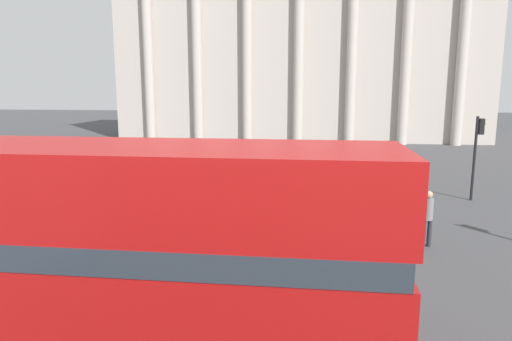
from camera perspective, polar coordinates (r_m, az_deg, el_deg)
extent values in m
cylinder|color=black|center=(9.88, 7.66, -16.79)|extent=(1.00, 0.22, 1.00)
cube|color=#B71414|center=(9.09, -16.82, -14.04)|extent=(10.17, 2.55, 1.61)
cube|color=#2D3842|center=(8.73, -17.17, -7.86)|extent=(9.96, 2.57, 0.45)
cube|color=#B71414|center=(8.49, -17.51, -1.77)|extent=(10.17, 2.55, 1.44)
cube|color=#BCB2A8|center=(47.86, 5.60, 15.07)|extent=(35.05, 10.08, 18.12)
cylinder|color=#BCB2A8|center=(45.00, -13.32, 13.42)|extent=(0.90, 0.90, 15.40)
cylinder|color=#BCB2A8|center=(43.62, -7.39, 13.72)|extent=(0.90, 0.90, 15.40)
cylinder|color=#BCB2A8|center=(42.70, -1.12, 13.88)|extent=(0.90, 0.90, 15.40)
cylinder|color=#BCB2A8|center=(42.29, 5.35, 13.87)|extent=(0.90, 0.90, 15.40)
cylinder|color=#BCB2A8|center=(42.38, 11.86, 13.70)|extent=(0.90, 0.90, 15.40)
cylinder|color=#BCB2A8|center=(42.99, 18.25, 13.36)|extent=(0.90, 0.90, 15.40)
cylinder|color=#BCB2A8|center=(44.09, 24.37, 12.88)|extent=(0.90, 0.90, 15.40)
cylinder|color=black|center=(22.48, 25.62, 1.32)|extent=(0.12, 0.12, 3.78)
cube|color=black|center=(22.38, 26.34, 4.95)|extent=(0.20, 0.24, 0.70)
sphere|color=green|center=(22.41, 26.64, 5.32)|extent=(0.14, 0.14, 0.14)
cylinder|color=black|center=(19.49, -3.48, -3.67)|extent=(0.60, 0.18, 0.60)
cylinder|color=black|center=(17.83, -4.51, -5.01)|extent=(0.60, 0.18, 0.60)
cylinder|color=black|center=(20.18, -11.32, -3.37)|extent=(0.60, 0.18, 0.60)
cylinder|color=black|center=(18.59, -13.03, -4.61)|extent=(0.60, 0.18, 0.60)
cube|color=black|center=(18.91, -8.16, -3.34)|extent=(4.20, 1.75, 0.55)
cube|color=#2D3842|center=(18.84, -8.78, -1.76)|extent=(1.89, 1.61, 0.50)
cylinder|color=#282B33|center=(13.30, -2.27, -9.72)|extent=(0.14, 0.14, 0.87)
cylinder|color=#282B33|center=(13.28, -1.50, -9.76)|extent=(0.14, 0.14, 0.87)
cylinder|color=#284799|center=(13.05, -1.91, -6.52)|extent=(0.32, 0.32, 0.69)
sphere|color=tan|center=(12.92, -1.92, -4.56)|extent=(0.24, 0.24, 0.24)
cylinder|color=#282B33|center=(15.79, -8.28, -6.61)|extent=(0.14, 0.14, 0.85)
cylinder|color=#282B33|center=(15.75, -7.64, -6.65)|extent=(0.14, 0.14, 0.85)
cylinder|color=yellow|center=(15.57, -8.03, -3.94)|extent=(0.32, 0.32, 0.68)
sphere|color=tan|center=(15.46, -8.07, -2.31)|extent=(0.23, 0.23, 0.23)
cylinder|color=#282B33|center=(15.60, 20.20, -7.32)|extent=(0.14, 0.14, 0.88)
cylinder|color=#282B33|center=(15.64, 20.84, -7.32)|extent=(0.14, 0.14, 0.88)
cylinder|color=slate|center=(15.41, 20.70, -4.53)|extent=(0.32, 0.32, 0.69)
sphere|color=tan|center=(15.30, 20.81, -2.84)|extent=(0.24, 0.24, 0.24)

